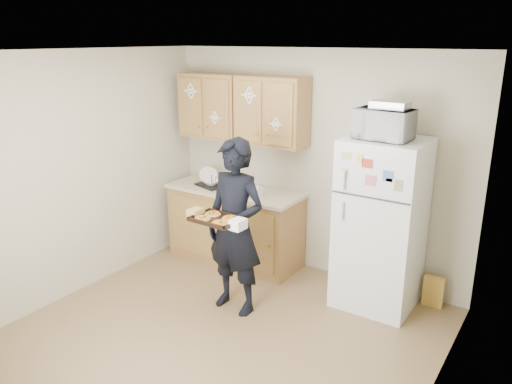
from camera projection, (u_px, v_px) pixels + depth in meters
floor at (216, 339)px, 4.50m from camera, size 3.60×3.60×0.00m
ceiling at (209, 52)px, 3.75m from camera, size 3.60×3.60×0.00m
wall_back at (313, 164)px, 5.56m from camera, size 3.60×0.04×2.50m
wall_front at (6, 299)px, 2.69m from camera, size 3.60×0.04×2.50m
wall_left at (73, 176)px, 5.07m from camera, size 0.04×3.60×2.50m
wall_right at (435, 259)px, 3.18m from camera, size 0.04×3.60×2.50m
refrigerator at (381, 224)px, 4.88m from camera, size 0.75×0.70×1.70m
base_cabinet at (235, 226)px, 6.00m from camera, size 1.60×0.60×0.86m
countertop at (235, 190)px, 5.86m from camera, size 1.64×0.64×0.04m
upper_cab_left at (213, 106)px, 5.90m from camera, size 0.80×0.33×0.75m
upper_cab_right at (272, 111)px, 5.47m from camera, size 0.80×0.33×0.75m
cereal_box at (433, 291)px, 5.01m from camera, size 0.20×0.07×0.32m
person at (235, 227)px, 4.77m from camera, size 0.64×0.43×1.73m
baking_tray at (216, 220)px, 4.48m from camera, size 0.44×0.33×0.04m
pizza_front_left at (202, 218)px, 4.47m from camera, size 0.14×0.14×0.02m
pizza_front_right at (220, 223)px, 4.36m from camera, size 0.14×0.14×0.02m
pizza_back_left at (213, 214)px, 4.58m from camera, size 0.14×0.14×0.02m
pizza_back_right at (230, 218)px, 4.47m from camera, size 0.14×0.14×0.02m
microwave at (384, 124)px, 4.57m from camera, size 0.52×0.36×0.28m
foil_pan at (390, 105)px, 4.52m from camera, size 0.33×0.23×0.07m
dish_rack at (212, 180)px, 5.95m from camera, size 0.42×0.36×0.14m
bowl at (212, 182)px, 5.96m from camera, size 0.21×0.21×0.05m
soap_bottle at (258, 190)px, 5.50m from camera, size 0.10×0.11×0.18m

